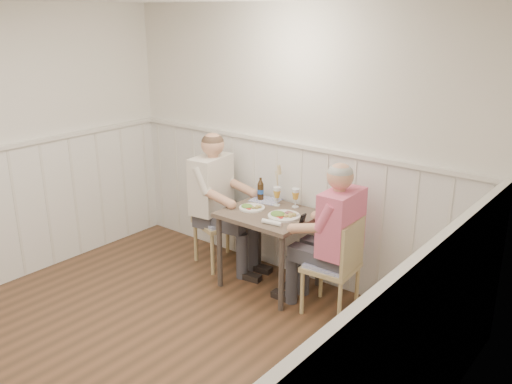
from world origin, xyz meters
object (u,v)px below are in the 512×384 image
Objects in this scene: chair_left at (217,216)px; diner_cream at (215,211)px; man_in_pink at (335,251)px; beer_bottle at (261,190)px; dining_table at (269,223)px; chair_right at (337,263)px; grass_vase at (277,184)px.

diner_cream is at bearing -56.79° from chair_left.
diner_cream is (-1.42, 0.04, 0.02)m from man_in_pink.
man_in_pink reaches higher than chair_left.
man_in_pink is at bearing -13.88° from beer_bottle.
dining_table is at bearing -6.86° from chair_left.
chair_right is 0.11m from man_in_pink.
diner_cream reaches higher than beer_bottle.
chair_left is (-1.50, 0.13, 0.04)m from chair_right.
man_in_pink is 1.42m from diner_cream.
dining_table is at bearing -1.38° from diner_cream.
chair_left is at bearing 175.67° from man_in_pink.
beer_bottle is at bearing 166.12° from man_in_pink.
chair_right is 1.50m from chair_left.
chair_right is 3.90× the size of beer_bottle.
dining_table is 0.70m from diner_cream.
man_in_pink is 3.46× the size of grass_vase.
grass_vase is (0.57, 0.26, 0.33)m from diner_cream.
grass_vase is (-0.85, 0.30, 0.35)m from man_in_pink.
chair_right is 0.64× the size of man_in_pink.
man_in_pink reaches higher than grass_vase.
diner_cream is (0.05, -0.07, 0.08)m from chair_left.
beer_bottle is (0.46, 0.14, 0.34)m from chair_left.
man_in_pink is at bearing 155.20° from chair_right.
chair_left is 0.59m from beer_bottle.
chair_right is at bearing -2.79° from dining_table.
diner_cream is at bearing 178.62° from dining_table.
dining_table is at bearing 177.21° from chair_right.
chair_right is at bearing -2.11° from diner_cream.
beer_bottle is (-1.00, 0.25, 0.27)m from man_in_pink.
dining_table is 0.87× the size of chair_left.
grass_vase is (0.15, 0.05, 0.08)m from beer_bottle.
grass_vase is at bearing 160.22° from chair_right.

